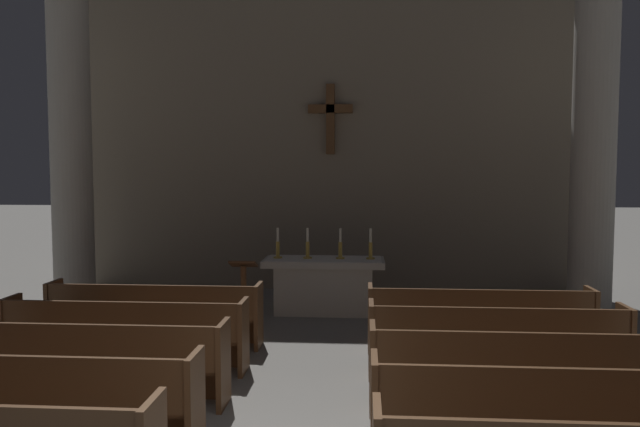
% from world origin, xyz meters
% --- Properties ---
extents(pew_left_row_2, '(3.19, 0.50, 0.95)m').
position_xyz_m(pew_left_row_2, '(-2.39, 1.09, 0.48)').
color(pew_left_row_2, brown).
rests_on(pew_left_row_2, ground).
extents(pew_left_row_3, '(3.19, 0.50, 0.95)m').
position_xyz_m(pew_left_row_3, '(-2.39, 2.22, 0.48)').
color(pew_left_row_3, brown).
rests_on(pew_left_row_3, ground).
extents(pew_left_row_4, '(3.19, 0.50, 0.95)m').
position_xyz_m(pew_left_row_4, '(-2.39, 3.35, 0.48)').
color(pew_left_row_4, brown).
rests_on(pew_left_row_4, ground).
extents(pew_left_row_5, '(3.19, 0.50, 0.95)m').
position_xyz_m(pew_left_row_5, '(-2.39, 4.48, 0.48)').
color(pew_left_row_5, brown).
rests_on(pew_left_row_5, ground).
extents(pew_right_row_2, '(3.19, 0.50, 0.95)m').
position_xyz_m(pew_right_row_2, '(2.39, 1.09, 0.48)').
color(pew_right_row_2, brown).
rests_on(pew_right_row_2, ground).
extents(pew_right_row_3, '(3.19, 0.50, 0.95)m').
position_xyz_m(pew_right_row_3, '(2.39, 2.22, 0.48)').
color(pew_right_row_3, brown).
rests_on(pew_right_row_3, ground).
extents(pew_right_row_4, '(3.19, 0.50, 0.95)m').
position_xyz_m(pew_right_row_4, '(2.39, 3.35, 0.48)').
color(pew_right_row_4, brown).
rests_on(pew_right_row_4, ground).
extents(pew_right_row_5, '(3.19, 0.50, 0.95)m').
position_xyz_m(pew_right_row_5, '(2.39, 4.48, 0.48)').
color(pew_right_row_5, brown).
rests_on(pew_right_row_5, ground).
extents(column_left_second, '(1.13, 1.13, 6.20)m').
position_xyz_m(column_left_second, '(-4.76, 6.81, 3.02)').
color(column_left_second, '#ADA89E').
rests_on(column_left_second, ground).
extents(column_right_second, '(1.13, 1.13, 6.20)m').
position_xyz_m(column_right_second, '(4.76, 6.81, 3.02)').
color(column_right_second, '#ADA89E').
rests_on(column_right_second, ground).
extents(altar, '(2.20, 0.90, 1.01)m').
position_xyz_m(altar, '(0.00, 6.73, 0.53)').
color(altar, '#BCB7AD').
rests_on(altar, ground).
extents(candlestick_outer_left, '(0.16, 0.16, 0.56)m').
position_xyz_m(candlestick_outer_left, '(-0.85, 6.73, 1.18)').
color(candlestick_outer_left, '#B79338').
rests_on(candlestick_outer_left, altar).
extents(candlestick_inner_left, '(0.16, 0.16, 0.56)m').
position_xyz_m(candlestick_inner_left, '(-0.30, 6.73, 1.18)').
color(candlestick_inner_left, '#B79338').
rests_on(candlestick_inner_left, altar).
extents(candlestick_inner_right, '(0.16, 0.16, 0.56)m').
position_xyz_m(candlestick_inner_right, '(0.30, 6.73, 1.18)').
color(candlestick_inner_right, '#B79338').
rests_on(candlestick_inner_right, altar).
extents(candlestick_outer_right, '(0.16, 0.16, 0.56)m').
position_xyz_m(candlestick_outer_right, '(0.85, 6.73, 1.18)').
color(candlestick_outer_right, '#B79338').
rests_on(candlestick_outer_right, altar).
extents(apse_with_cross, '(10.72, 0.43, 6.75)m').
position_xyz_m(apse_with_cross, '(0.00, 9.07, 3.38)').
color(apse_with_cross, gray).
rests_on(apse_with_cross, ground).
extents(lectern, '(0.44, 0.36, 1.15)m').
position_xyz_m(lectern, '(-1.25, 5.53, 0.55)').
color(lectern, brown).
rests_on(lectern, ground).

